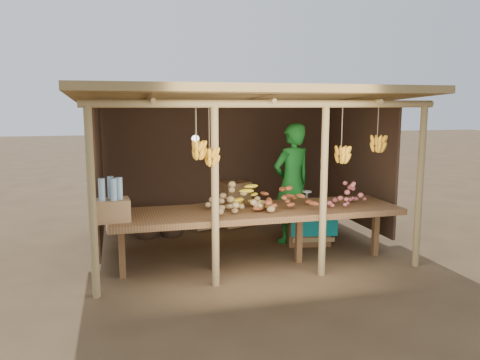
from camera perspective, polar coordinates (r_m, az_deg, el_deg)
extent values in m
plane|color=brown|center=(7.41, 0.00, -8.04)|extent=(60.00, 60.00, 0.00)
cylinder|color=#A38754|center=(5.47, -17.58, -2.74)|extent=(0.09, 0.09, 2.20)
cylinder|color=#A38754|center=(6.71, 21.07, -0.81)|extent=(0.09, 0.09, 2.20)
cylinder|color=#A38754|center=(8.43, -16.64, 1.31)|extent=(0.09, 0.09, 2.20)
cylinder|color=#A38754|center=(9.28, 10.25, 2.23)|extent=(0.09, 0.09, 2.20)
cylinder|color=#A38754|center=(5.57, -3.05, -2.12)|extent=(0.09, 0.09, 2.20)
cylinder|color=#A38754|center=(6.00, 10.15, -1.43)|extent=(0.09, 0.09, 2.20)
cylinder|color=#A38754|center=(5.65, 3.92, 9.26)|extent=(4.40, 0.09, 0.09)
cylinder|color=#A38754|center=(8.54, -2.59, 9.18)|extent=(4.40, 0.09, 0.09)
cube|color=#9E804A|center=(7.09, 0.00, 9.95)|extent=(4.70, 3.50, 0.28)
cube|color=#462F20|center=(8.58, -2.51, 2.55)|extent=(4.20, 0.04, 1.98)
cube|color=#462F20|center=(7.12, -16.83, 0.85)|extent=(0.04, 2.40, 1.98)
cube|color=#462F20|center=(8.11, 14.01, 1.92)|extent=(0.04, 2.40, 1.98)
cube|color=brown|center=(6.33, 2.19, -3.90)|extent=(3.90, 1.05, 0.08)
cube|color=brown|center=(6.18, -14.21, -8.35)|extent=(0.08, 0.08, 0.72)
cube|color=brown|center=(6.29, -3.12, -7.76)|extent=(0.08, 0.08, 0.72)
cube|color=brown|center=(6.63, 7.18, -6.95)|extent=(0.08, 0.08, 0.72)
cube|color=brown|center=(7.15, 16.19, -6.05)|extent=(0.08, 0.08, 0.72)
cylinder|color=navy|center=(6.14, -15.33, -3.64)|extent=(0.36, 0.36, 0.12)
cube|color=#9C7246|center=(5.85, -15.38, -3.56)|extent=(0.45, 0.37, 0.27)
imported|color=#186F22|center=(7.48, 6.35, -0.42)|extent=(0.81, 0.65, 1.91)
cube|color=brown|center=(7.60, 8.13, -5.33)|extent=(0.75, 0.66, 0.61)
cube|color=#0C8585|center=(7.52, 8.19, -2.86)|extent=(0.83, 0.75, 0.06)
cube|color=#9C7246|center=(8.53, -0.69, -4.23)|extent=(0.60, 0.54, 0.40)
cube|color=#9C7246|center=(8.44, -0.70, -1.57)|extent=(0.60, 0.54, 0.40)
cube|color=#9C7246|center=(8.41, -4.36, -4.43)|extent=(0.60, 0.54, 0.40)
ellipsoid|color=#462F20|center=(7.97, -11.34, -5.01)|extent=(0.45, 0.45, 0.61)
ellipsoid|color=#462F20|center=(8.00, -8.39, -4.87)|extent=(0.45, 0.45, 0.61)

